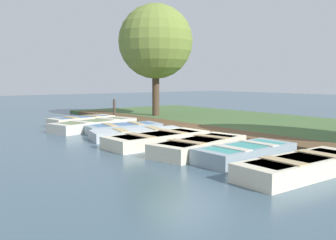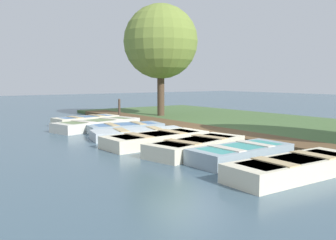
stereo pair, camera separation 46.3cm
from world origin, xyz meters
name	(u,v)px [view 1 (the left image)]	position (x,y,z in m)	size (l,w,h in m)	color
ground_plane	(187,140)	(0.00, 0.00, 0.00)	(80.00, 80.00, 0.00)	#425B6B
shore_bank	(280,126)	(-5.00, 0.00, 0.08)	(8.00, 24.00, 0.15)	#476638
dock_walkway	(217,133)	(-1.41, 0.00, 0.11)	(1.28, 20.40, 0.22)	brown
rowboat_0	(82,121)	(1.05, -5.78, 0.20)	(2.96, 1.43, 0.40)	beige
rowboat_1	(95,125)	(1.25, -4.19, 0.19)	(3.77, 2.03, 0.39)	beige
rowboat_2	(123,128)	(0.75, -2.81, 0.17)	(2.93, 1.58, 0.34)	#8C9EA8
rowboat_3	(138,134)	(1.08, -1.28, 0.16)	(3.29, 1.76, 0.33)	#B2BCC1
rowboat_4	(158,139)	(1.35, 0.23, 0.19)	(3.33, 1.37, 0.38)	beige
rowboat_5	(199,146)	(1.18, 1.91, 0.20)	(3.18, 1.74, 0.40)	beige
rowboat_6	(245,153)	(0.91, 3.28, 0.19)	(2.72, 1.21, 0.39)	#8C9EA8
rowboat_7	(302,166)	(1.08, 4.94, 0.20)	(3.24, 1.11, 0.40)	beige
mooring_post_near	(114,109)	(-1.29, -7.12, 0.52)	(0.12, 0.12, 1.03)	#47382D
park_tree_far_left	(156,42)	(-3.21, -6.24, 3.86)	(3.72, 3.72, 5.74)	#4C3828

